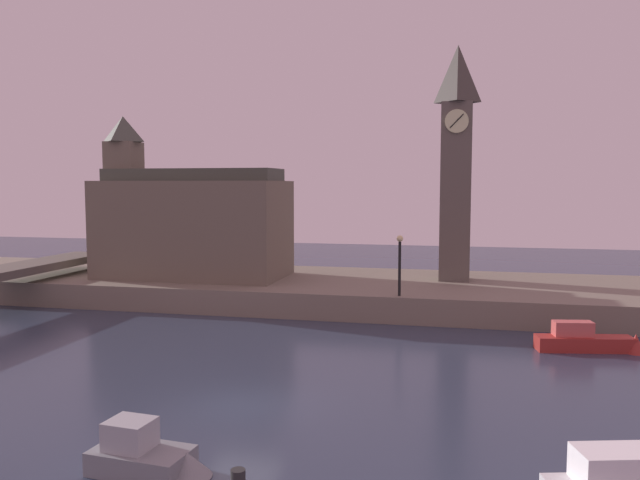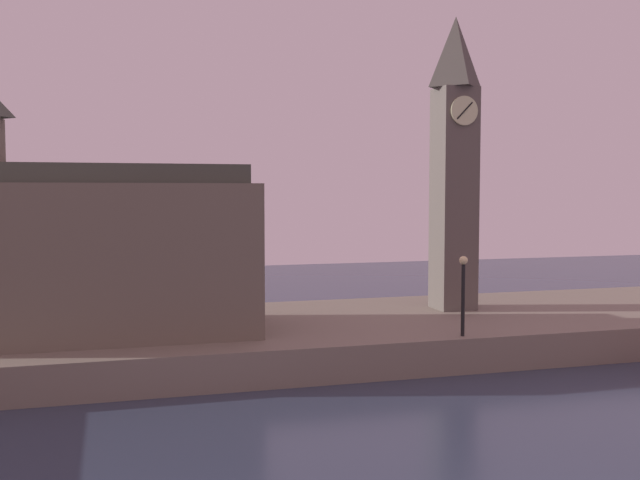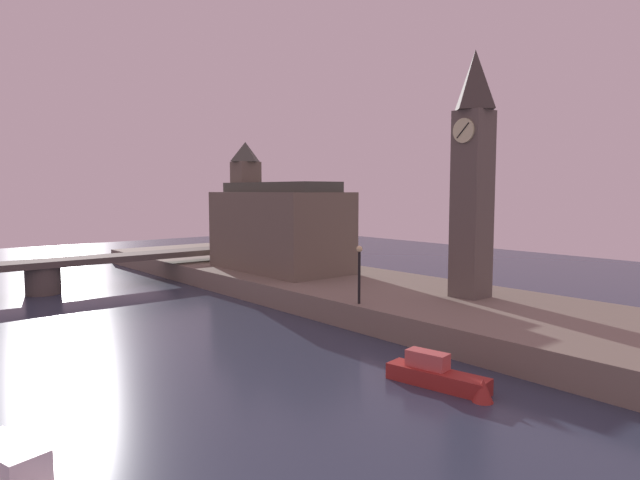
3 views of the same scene
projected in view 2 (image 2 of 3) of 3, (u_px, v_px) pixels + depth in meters
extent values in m
cube|color=slate|center=(335.00, 335.00, 34.76)|extent=(70.00, 12.00, 1.50)
cube|color=#5B544C|center=(454.00, 199.00, 37.48)|extent=(1.91, 1.91, 11.30)
cylinder|color=beige|center=(464.00, 111.00, 36.21)|extent=(1.45, 0.12, 1.45)
cube|color=black|center=(465.00, 110.00, 36.15)|extent=(0.85, 0.04, 0.87)
pyramid|color=#403A35|center=(456.00, 52.00, 36.99)|extent=(2.10, 2.10, 3.58)
cube|color=#6B6051|center=(109.00, 259.00, 30.90)|extent=(12.14, 6.29, 6.38)
cube|color=#42473D|center=(107.00, 174.00, 30.66)|extent=(11.53, 3.77, 0.80)
cylinder|color=black|center=(463.00, 300.00, 30.54)|extent=(0.16, 0.16, 3.01)
sphere|color=#F2E099|center=(463.00, 260.00, 30.43)|extent=(0.36, 0.36, 0.36)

